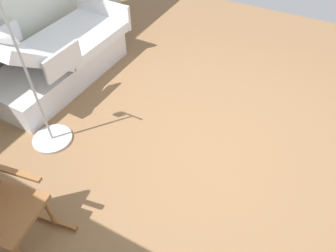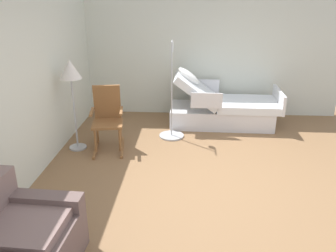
{
  "view_description": "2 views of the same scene",
  "coord_description": "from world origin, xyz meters",
  "px_view_note": "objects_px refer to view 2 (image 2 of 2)",
  "views": [
    {
      "loc": [
        -0.63,
        2.21,
        2.64
      ],
      "look_at": [
        0.29,
        0.47,
        0.64
      ],
      "focal_mm": 33.48,
      "sensor_mm": 36.0,
      "label": 1
    },
    {
      "loc": [
        -4.11,
        0.41,
        2.44
      ],
      "look_at": [
        0.06,
        0.68,
        0.82
      ],
      "focal_mm": 37.12,
      "sensor_mm": 36.0,
      "label": 2
    }
  ],
  "objects_px": {
    "hospital_bed": "(222,109)",
    "floor_lamp": "(71,76)",
    "rocking_chair": "(108,119)",
    "iv_pole": "(172,123)"
  },
  "relations": [
    {
      "from": "rocking_chair",
      "to": "iv_pole",
      "type": "xyz_separation_m",
      "value": [
        0.54,
        -1.01,
        -0.25
      ]
    },
    {
      "from": "hospital_bed",
      "to": "iv_pole",
      "type": "xyz_separation_m",
      "value": [
        -0.68,
        0.94,
        -0.07
      ]
    },
    {
      "from": "floor_lamp",
      "to": "iv_pole",
      "type": "xyz_separation_m",
      "value": [
        0.6,
        -1.53,
        -0.98
      ]
    },
    {
      "from": "iv_pole",
      "to": "rocking_chair",
      "type": "bearing_deg",
      "value": 118.08
    },
    {
      "from": "rocking_chair",
      "to": "iv_pole",
      "type": "bearing_deg",
      "value": -61.92
    },
    {
      "from": "hospital_bed",
      "to": "iv_pole",
      "type": "bearing_deg",
      "value": 125.83
    },
    {
      "from": "rocking_chair",
      "to": "floor_lamp",
      "type": "bearing_deg",
      "value": 96.93
    },
    {
      "from": "hospital_bed",
      "to": "floor_lamp",
      "type": "xyz_separation_m",
      "value": [
        -1.28,
        2.46,
        0.91
      ]
    },
    {
      "from": "hospital_bed",
      "to": "floor_lamp",
      "type": "height_order",
      "value": "floor_lamp"
    },
    {
      "from": "hospital_bed",
      "to": "floor_lamp",
      "type": "bearing_deg",
      "value": 117.42
    }
  ]
}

